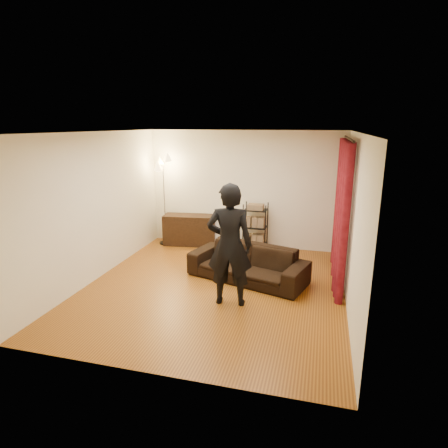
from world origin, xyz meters
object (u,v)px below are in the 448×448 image
(storage_boxes, at_px, (222,233))
(wire_shelf, at_px, (255,227))
(person, at_px, (230,245))
(media_cabinet, at_px, (190,230))
(floor_lamp, at_px, (164,201))
(sofa, at_px, (248,263))

(storage_boxes, height_order, wire_shelf, wire_shelf)
(person, xyz_separation_m, media_cabinet, (-1.66, 2.74, -0.62))
(storage_boxes, height_order, floor_lamp, floor_lamp)
(person, height_order, storage_boxes, person)
(media_cabinet, distance_m, storage_boxes, 0.77)
(person, relative_size, storage_boxes, 3.05)
(sofa, height_order, person, person)
(sofa, bearing_deg, storage_boxes, 135.38)
(sofa, height_order, wire_shelf, wire_shelf)
(floor_lamp, bearing_deg, media_cabinet, 8.04)
(floor_lamp, bearing_deg, wire_shelf, 1.47)
(wire_shelf, height_order, floor_lamp, floor_lamp)
(wire_shelf, bearing_deg, media_cabinet, -170.55)
(media_cabinet, distance_m, wire_shelf, 1.60)
(sofa, bearing_deg, floor_lamp, 161.88)
(wire_shelf, xyz_separation_m, floor_lamp, (-2.19, -0.06, 0.50))
(person, relative_size, wire_shelf, 1.79)
(sofa, relative_size, floor_lamp, 1.04)
(sofa, xyz_separation_m, storage_boxes, (-0.99, 1.81, 0.00))
(wire_shelf, bearing_deg, floor_lamp, -168.03)
(person, xyz_separation_m, storage_boxes, (-0.89, 2.82, -0.66))
(sofa, distance_m, floor_lamp, 2.97)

